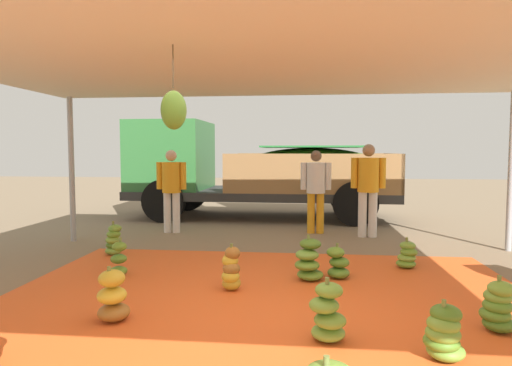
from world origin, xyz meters
The scene contains 17 objects.
ground_plane centered at (0.00, 3.00, 0.00)m, with size 40.00×40.00×0.00m, color #7F6B51.
tarp_orange centered at (0.00, 0.00, 0.01)m, with size 6.03×5.42×0.01m, color #E05B23.
tent_canopy centered at (0.01, -0.10, 2.61)m, with size 8.00×7.00×2.69m.
banana_bunch_0 centered at (-2.01, 1.17, 0.22)m, with size 0.26×0.25×0.51m.
banana_bunch_1 centered at (0.86, 1.37, 0.20)m, with size 0.37×0.38×0.45m.
banana_bunch_2 centered at (0.48, 1.23, 0.25)m, with size 0.44×0.44×0.58m.
banana_bunch_3 centered at (0.62, -0.58, 0.24)m, with size 0.42×0.40×0.56m.
banana_bunch_4 centered at (-0.44, 0.72, 0.25)m, with size 0.31×0.34×0.56m.
banana_bunch_5 centered at (2.17, -0.20, 0.23)m, with size 0.38×0.36×0.52m.
banana_bunch_6 centered at (1.87, 1.98, 0.18)m, with size 0.37×0.36×0.43m.
banana_bunch_7 centered at (1.51, -0.84, 0.21)m, with size 0.39×0.39×0.48m.
banana_bunch_8 centered at (-2.59, 2.31, 0.23)m, with size 0.31×0.32×0.54m.
banana_bunch_9 centered at (-1.43, -0.34, 0.24)m, with size 0.44×0.44×0.54m.
cargo_truck_main centered at (-0.89, 6.63, 1.20)m, with size 6.49×2.45×2.40m.
worker_0 centered at (1.64, 4.27, 1.04)m, with size 0.66×0.40×1.79m.
worker_1 centered at (0.66, 4.57, 0.97)m, with size 0.61×0.37×1.67m.
worker_2 centered at (-2.25, 4.34, 0.98)m, with size 0.61×0.38×1.68m.
Camera 1 is at (0.40, -4.35, 1.65)m, focal length 31.03 mm.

